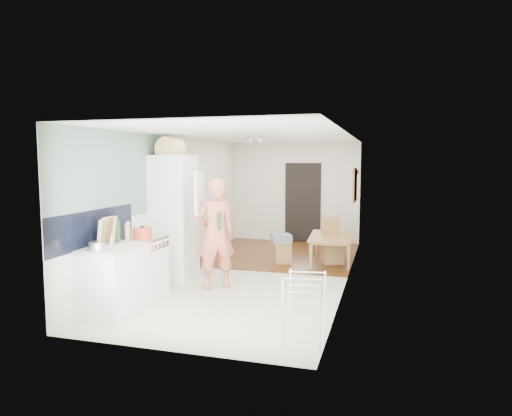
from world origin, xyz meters
The scene contains 32 objects.
room_shell centered at (0.00, 0.00, 1.25)m, with size 3.20×7.00×2.50m, color silver, non-canonical shape.
floor centered at (0.00, 0.00, 0.00)m, with size 3.20×7.00×0.01m, color silver.
wood_floor_overlay centered at (0.00, 1.85, 0.01)m, with size 3.20×3.30×0.01m, color #572A0C.
sage_wall_panel centered at (-1.59, -2.00, 1.85)m, with size 0.02×3.00×1.30m, color gray.
tile_splashback centered at (-1.59, -2.55, 1.15)m, with size 0.02×1.90×0.50m, color black.
doorway_recess centered at (0.20, 3.48, 1.00)m, with size 0.90×0.04×2.00m, color black.
base_cabinet centered at (-1.30, -2.55, 0.43)m, with size 0.60×0.90×0.86m, color white.
worktop centered at (-1.30, -2.55, 0.89)m, with size 0.62×0.92×0.06m, color beige.
range_cooker centered at (-1.30, -1.80, 0.44)m, with size 0.60×0.60×0.88m, color white.
cooker_top centered at (-1.30, -1.80, 0.90)m, with size 0.60×0.60×0.04m, color silver.
fridge_housing centered at (-1.27, -0.78, 1.07)m, with size 0.66×0.66×2.15m, color white.
fridge_door centered at (-0.66, -1.08, 1.55)m, with size 0.56×0.04×0.70m, color white.
fridge_interior centered at (-0.96, -0.78, 1.55)m, with size 0.02×0.52×0.66m, color white.
pinboard centered at (1.58, 1.90, 1.55)m, with size 0.03×0.90×0.70m, color tan.
pinboard_frame centered at (1.57, 1.90, 1.55)m, with size 0.01×0.94×0.74m, color #9E7642.
wall_sconce centered at (1.54, 2.55, 1.75)m, with size 0.18×0.18×0.16m, color maroon.
person centered at (-0.41, -1.04, 1.05)m, with size 0.77×0.50×2.10m, color #DB6D58.
dining_table centered at (1.20, 1.37, 0.23)m, with size 1.31×0.73×0.46m, color #9E7642.
dining_chair centered at (1.20, 1.27, 0.46)m, with size 0.38×0.38×0.91m, color #9E7642, non-canonical shape.
stool centered at (0.24, 0.99, 0.21)m, with size 0.32×0.32×0.42m, color #9E7642, non-canonical shape.
grey_drape centered at (0.22, 0.98, 0.51)m, with size 0.37×0.37×0.17m, color gray.
drying_rack centered at (1.38, -2.96, 0.41)m, with size 0.42×0.38×0.83m, color white, non-canonical shape.
bread_bin centered at (-1.27, -0.84, 2.26)m, with size 0.41×0.39×0.22m, color tan, non-canonical shape.
red_casserole centered at (-1.22, -1.90, 1.00)m, with size 0.28×0.28×0.16m, color #CA3F26.
steel_pan centered at (-1.33, -2.85, 0.97)m, with size 0.22×0.22×0.11m, color silver.
held_bottle centered at (-0.27, -1.24, 1.12)m, with size 0.06×0.06×0.27m, color #17411E.
bottle_a centered at (-1.41, -2.32, 1.07)m, with size 0.07×0.07×0.30m, color #17411E.
bottle_b centered at (-1.40, -2.27, 1.07)m, with size 0.07×0.07×0.31m, color #17411E.
bottle_c centered at (-1.41, -2.46, 1.03)m, with size 0.09×0.09×0.22m, color silver.
pepper_mill_front centered at (-1.34, -2.13, 1.02)m, with size 0.05×0.05×0.20m, color tan.
pepper_mill_back centered at (-1.38, -2.03, 1.03)m, with size 0.06×0.06×0.21m, color tan.
chopping_boards centered at (-1.37, -2.58, 1.12)m, with size 0.04×0.29×0.40m, color tan, non-canonical shape.
Camera 1 is at (2.22, -7.82, 2.07)m, focal length 32.00 mm.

